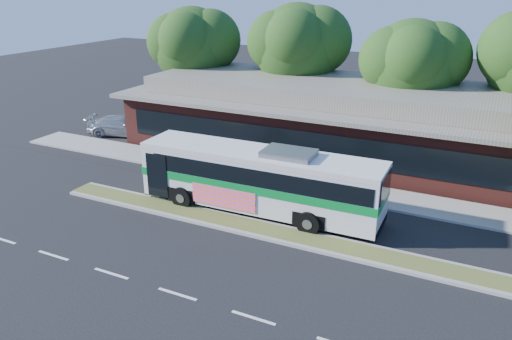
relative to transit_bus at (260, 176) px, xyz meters
The scene contains 10 objects.
ground 4.47m from the transit_bus, 36.02° to the right, with size 120.00×120.00×0.00m, color black.
median_strip 4.14m from the transit_bus, 28.61° to the right, with size 26.00×1.10×0.15m, color #4B5B26.
sidewalk 5.48m from the transit_bus, 50.49° to the left, with size 44.00×2.60×0.12m, color gray.
parking_lot 16.65m from the transit_bus, 152.66° to the left, with size 14.00×12.00×0.01m, color black.
plaza_building 11.10m from the transit_bus, 72.69° to the left, with size 33.20×11.20×4.45m.
tree_bg_a 17.49m from the transit_bus, 131.53° to the left, with size 6.47×5.80×8.63m.
tree_bg_b 14.77m from the transit_bus, 103.37° to the left, with size 6.69×6.00×9.00m.
tree_bg_c 14.09m from the transit_bus, 69.73° to the left, with size 6.24×5.60×8.26m.
transit_bus is the anchor object (origin of this frame).
sedan 15.92m from the transit_bus, 154.16° to the left, with size 1.92×4.73×1.37m, color #A4A7AB.
Camera 1 is at (6.04, -17.14, 10.39)m, focal length 35.00 mm.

